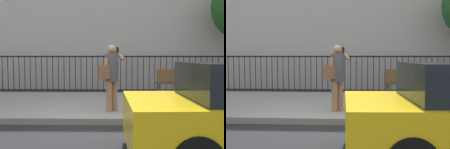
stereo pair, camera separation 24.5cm
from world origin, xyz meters
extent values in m
plane|color=black|center=(0.00, 0.00, 0.00)|extent=(60.00, 60.00, 0.00)
cube|color=gray|center=(0.00, 2.20, 0.07)|extent=(28.00, 4.40, 0.15)
cube|color=black|center=(0.00, 5.90, 1.55)|extent=(12.00, 0.04, 0.06)
cylinder|color=black|center=(-4.98, 5.90, 0.80)|extent=(0.03, 0.03, 1.60)
cylinder|color=black|center=(-4.72, 5.90, 0.80)|extent=(0.03, 0.03, 1.60)
cylinder|color=black|center=(-4.47, 5.90, 0.80)|extent=(0.03, 0.03, 1.60)
cylinder|color=black|center=(-4.21, 5.90, 0.80)|extent=(0.03, 0.03, 1.60)
cylinder|color=black|center=(-3.96, 5.90, 0.80)|extent=(0.03, 0.03, 1.60)
cylinder|color=black|center=(-3.70, 5.90, 0.80)|extent=(0.03, 0.03, 1.60)
cylinder|color=black|center=(-3.45, 5.90, 0.80)|extent=(0.03, 0.03, 1.60)
cylinder|color=black|center=(-3.19, 5.90, 0.80)|extent=(0.03, 0.03, 1.60)
cylinder|color=black|center=(-2.94, 5.90, 0.80)|extent=(0.03, 0.03, 1.60)
cylinder|color=black|center=(-2.68, 5.90, 0.80)|extent=(0.03, 0.03, 1.60)
cylinder|color=black|center=(-2.43, 5.90, 0.80)|extent=(0.03, 0.03, 1.60)
cylinder|color=black|center=(-2.17, 5.90, 0.80)|extent=(0.03, 0.03, 1.60)
cylinder|color=black|center=(-1.91, 5.90, 0.80)|extent=(0.03, 0.03, 1.60)
cylinder|color=black|center=(-1.66, 5.90, 0.80)|extent=(0.03, 0.03, 1.60)
cylinder|color=black|center=(-1.40, 5.90, 0.80)|extent=(0.03, 0.03, 1.60)
cylinder|color=black|center=(-1.15, 5.90, 0.80)|extent=(0.03, 0.03, 1.60)
cylinder|color=black|center=(-0.89, 5.90, 0.80)|extent=(0.03, 0.03, 1.60)
cylinder|color=black|center=(-0.64, 5.90, 0.80)|extent=(0.03, 0.03, 1.60)
cylinder|color=black|center=(-0.38, 5.90, 0.80)|extent=(0.03, 0.03, 1.60)
cylinder|color=black|center=(-0.13, 5.90, 0.80)|extent=(0.03, 0.03, 1.60)
cylinder|color=black|center=(0.13, 5.90, 0.80)|extent=(0.03, 0.03, 1.60)
cylinder|color=black|center=(0.38, 5.90, 0.80)|extent=(0.03, 0.03, 1.60)
cylinder|color=black|center=(0.64, 5.90, 0.80)|extent=(0.03, 0.03, 1.60)
cylinder|color=black|center=(0.89, 5.90, 0.80)|extent=(0.03, 0.03, 1.60)
cylinder|color=black|center=(1.15, 5.90, 0.80)|extent=(0.03, 0.03, 1.60)
cylinder|color=black|center=(1.40, 5.90, 0.80)|extent=(0.03, 0.03, 1.60)
cylinder|color=black|center=(1.66, 5.90, 0.80)|extent=(0.03, 0.03, 1.60)
cylinder|color=black|center=(1.91, 5.90, 0.80)|extent=(0.03, 0.03, 1.60)
cylinder|color=black|center=(2.17, 5.90, 0.80)|extent=(0.03, 0.03, 1.60)
cylinder|color=black|center=(2.43, 5.90, 0.80)|extent=(0.03, 0.03, 1.60)
cylinder|color=black|center=(2.68, 5.90, 0.80)|extent=(0.03, 0.03, 1.60)
cylinder|color=black|center=(2.94, 5.90, 0.80)|extent=(0.03, 0.03, 1.60)
cylinder|color=black|center=(3.19, 5.90, 0.80)|extent=(0.03, 0.03, 1.60)
cylinder|color=black|center=(3.45, 5.90, 0.80)|extent=(0.03, 0.03, 1.60)
cylinder|color=black|center=(3.70, 5.90, 0.80)|extent=(0.03, 0.03, 1.60)
cylinder|color=black|center=(3.96, 5.90, 0.80)|extent=(0.03, 0.03, 1.60)
cylinder|color=black|center=(4.21, 5.90, 0.80)|extent=(0.03, 0.03, 1.60)
cylinder|color=black|center=(4.47, 5.90, 0.80)|extent=(0.03, 0.03, 1.60)
cylinder|color=black|center=(4.72, 5.90, 0.80)|extent=(0.03, 0.03, 1.60)
cylinder|color=black|center=(4.98, 5.90, 0.80)|extent=(0.03, 0.03, 1.60)
cylinder|color=black|center=(1.34, -1.12, 0.32)|extent=(0.65, 0.24, 0.64)
cylinder|color=#936B4C|center=(0.41, 0.90, 0.53)|extent=(0.15, 0.15, 0.77)
cylinder|color=#936B4C|center=(0.27, 0.75, 0.53)|extent=(0.15, 0.15, 0.77)
cylinder|color=#3F3F47|center=(0.34, 0.82, 1.27)|extent=(0.48, 0.48, 0.70)
sphere|color=#936B4C|center=(0.34, 0.82, 1.73)|extent=(0.22, 0.22, 0.22)
cylinder|color=#936B4C|center=(0.48, 0.97, 1.62)|extent=(0.42, 0.40, 0.38)
cylinder|color=#936B4C|center=(0.21, 0.68, 1.25)|extent=(0.09, 0.09, 0.53)
cube|color=black|center=(0.49, 0.89, 1.71)|extent=(0.05, 0.06, 0.15)
cube|color=brown|center=(0.17, 0.63, 1.16)|extent=(0.31, 0.31, 0.34)
cube|color=brown|center=(2.68, 3.60, 0.60)|extent=(1.60, 0.45, 0.05)
cube|color=brown|center=(2.68, 3.41, 0.88)|extent=(1.60, 0.06, 0.44)
cube|color=#333338|center=(1.98, 3.60, 0.35)|extent=(0.08, 0.41, 0.40)
cube|color=#333338|center=(3.38, 3.60, 0.35)|extent=(0.08, 0.41, 0.40)
camera|label=1|loc=(0.48, -5.73, 1.53)|focal=41.66mm
camera|label=2|loc=(0.72, -5.72, 1.53)|focal=41.66mm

